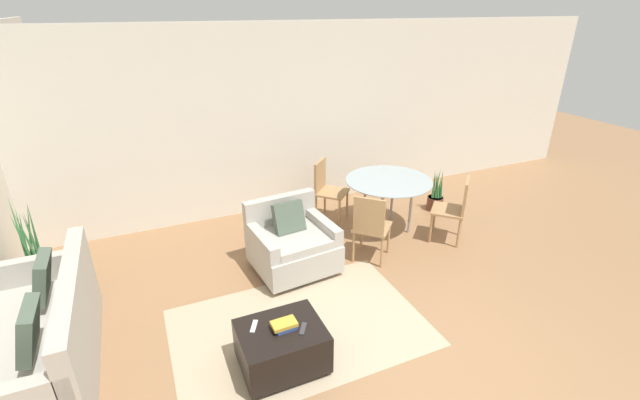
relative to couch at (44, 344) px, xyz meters
name	(u,v)px	position (x,y,z in m)	size (l,w,h in m)	color
ground_plane	(409,375)	(2.84, -1.30, -0.32)	(20.00, 20.00, 0.00)	#936B47
wall_back	(270,122)	(2.84, 2.45, 1.05)	(12.00, 0.06, 2.75)	silver
area_rug	(300,327)	(2.19, -0.34, -0.32)	(2.45, 1.62, 0.01)	tan
couch	(44,344)	(0.00, 0.00, 0.00)	(0.86, 1.85, 0.93)	#B2ADA3
armchair	(292,243)	(2.50, 0.70, 0.02)	(0.99, 0.93, 0.85)	#B2ADA3
ottoman	(282,346)	(1.87, -0.74, -0.10)	(0.73, 0.59, 0.41)	black
book_stack	(285,325)	(1.90, -0.74, 0.13)	(0.22, 0.14, 0.07)	#2D478C
tv_remote_primary	(303,329)	(2.05, -0.82, 0.10)	(0.12, 0.15, 0.01)	#333338
tv_remote_secondary	(254,326)	(1.67, -0.62, 0.10)	(0.11, 0.16, 0.01)	#B7B7BC
potted_plant	(37,267)	(-0.24, 1.44, -0.04)	(0.35, 0.35, 1.15)	maroon
dining_table	(389,185)	(4.08, 1.10, 0.35)	(1.19, 1.19, 0.75)	#99A8AD
dining_chair_near_left	(371,224)	(3.44, 0.46, 0.20)	(0.59, 0.59, 0.90)	tan
dining_chair_near_right	(456,206)	(4.73, 0.46, 0.20)	(0.59, 0.59, 0.90)	tan
dining_chair_far_left	(326,186)	(3.44, 1.75, 0.20)	(0.59, 0.59, 0.90)	tan
potted_plant_small	(436,198)	(5.12, 1.34, -0.12)	(0.25, 0.25, 0.70)	brown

